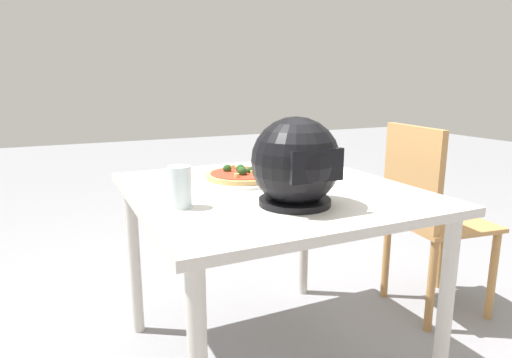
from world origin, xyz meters
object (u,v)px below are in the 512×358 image
at_px(chair_side, 426,210).
at_px(pizza, 243,175).
at_px(dining_table, 270,209).
at_px(motorcycle_helmet, 296,163).
at_px(drinking_glass, 180,187).

bearing_deg(chair_side, pizza, -5.67).
xyz_separation_m(pizza, chair_side, (-0.89, 0.09, -0.23)).
xyz_separation_m(dining_table, chair_side, (-0.85, -0.06, -0.13)).
relative_size(pizza, motorcycle_helmet, 1.04).
distance_m(motorcycle_helmet, chair_side, 0.99).
bearing_deg(pizza, dining_table, 107.32).
bearing_deg(chair_side, dining_table, 3.81).
height_order(dining_table, chair_side, chair_side).
relative_size(motorcycle_helmet, drinking_glass, 2.14).
height_order(dining_table, pizza, pizza).
height_order(motorcycle_helmet, chair_side, motorcycle_helmet).
relative_size(dining_table, motorcycle_helmet, 3.70).
distance_m(dining_table, drinking_glass, 0.41).
relative_size(pizza, chair_side, 0.32).
bearing_deg(chair_side, motorcycle_helmet, 18.29).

